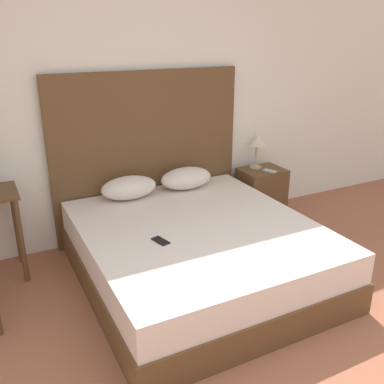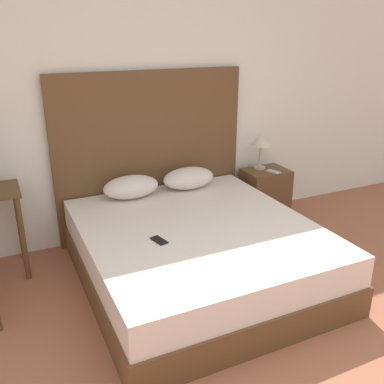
{
  "view_description": "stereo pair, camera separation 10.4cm",
  "coord_description": "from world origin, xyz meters",
  "px_view_note": "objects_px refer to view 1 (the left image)",
  "views": [
    {
      "loc": [
        -1.51,
        -1.09,
        1.98
      ],
      "look_at": [
        -0.04,
        1.79,
        0.75
      ],
      "focal_mm": 40.0,
      "sensor_mm": 36.0,
      "label": 1
    },
    {
      "loc": [
        -1.42,
        -1.14,
        1.98
      ],
      "look_at": [
        -0.04,
        1.79,
        0.75
      ],
      "focal_mm": 40.0,
      "sensor_mm": 36.0,
      "label": 2
    }
  ],
  "objects_px": {
    "bed": "(198,252)",
    "nightstand": "(261,193)",
    "phone_on_bed": "(161,241)",
    "table_lamp": "(257,141)",
    "phone_on_nightstand": "(270,171)"
  },
  "relations": [
    {
      "from": "phone_on_bed",
      "to": "nightstand",
      "type": "xyz_separation_m",
      "value": [
        1.61,
        0.95,
        -0.22
      ]
    },
    {
      "from": "bed",
      "to": "phone_on_nightstand",
      "type": "height_order",
      "value": "phone_on_nightstand"
    },
    {
      "from": "nightstand",
      "to": "table_lamp",
      "type": "distance_m",
      "value": 0.59
    },
    {
      "from": "phone_on_nightstand",
      "to": "phone_on_bed",
      "type": "bearing_deg",
      "value": -152.43
    },
    {
      "from": "phone_on_nightstand",
      "to": "bed",
      "type": "bearing_deg",
      "value": -150.01
    },
    {
      "from": "nightstand",
      "to": "table_lamp",
      "type": "relative_size",
      "value": 1.46
    },
    {
      "from": "phone_on_bed",
      "to": "table_lamp",
      "type": "height_order",
      "value": "table_lamp"
    },
    {
      "from": "table_lamp",
      "to": "nightstand",
      "type": "bearing_deg",
      "value": -62.43
    },
    {
      "from": "nightstand",
      "to": "phone_on_nightstand",
      "type": "distance_m",
      "value": 0.3
    },
    {
      "from": "bed",
      "to": "table_lamp",
      "type": "xyz_separation_m",
      "value": [
        1.19,
        0.89,
        0.61
      ]
    },
    {
      "from": "table_lamp",
      "to": "phone_on_bed",
      "type": "bearing_deg",
      "value": -146.94
    },
    {
      "from": "bed",
      "to": "nightstand",
      "type": "xyz_separation_m",
      "value": [
        1.22,
        0.82,
        0.03
      ]
    },
    {
      "from": "nightstand",
      "to": "phone_on_nightstand",
      "type": "relative_size",
      "value": 3.4
    },
    {
      "from": "bed",
      "to": "nightstand",
      "type": "height_order",
      "value": "nightstand"
    },
    {
      "from": "bed",
      "to": "nightstand",
      "type": "relative_size",
      "value": 3.64
    }
  ]
}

